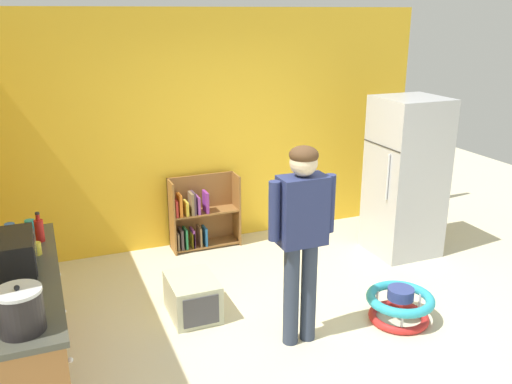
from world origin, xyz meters
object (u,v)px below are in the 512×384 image
at_px(bookshelf, 199,216).
at_px(teal_cup, 30,225).
at_px(microwave, 7,256).
at_px(blue_cup, 10,229).
at_px(pet_carrier, 193,297).
at_px(standing_person, 302,227).
at_px(crock_pot, 20,310).
at_px(banana_bunch, 5,244).
at_px(refrigerator, 406,177).
at_px(yellow_cup, 36,249).
at_px(ketchup_bottle, 39,230).
at_px(kitchen_counter, 19,333).
at_px(baby_walker, 400,305).

distance_m(bookshelf, teal_cup, 2.19).
height_order(microwave, teal_cup, microwave).
distance_m(microwave, blue_cup, 0.79).
height_order(pet_carrier, blue_cup, blue_cup).
height_order(standing_person, teal_cup, standing_person).
bearing_deg(crock_pot, banana_bunch, 95.60).
distance_m(refrigerator, pet_carrier, 2.76).
height_order(bookshelf, microwave, microwave).
xyz_separation_m(standing_person, yellow_cup, (-1.97, 0.54, -0.08)).
distance_m(bookshelf, ketchup_bottle, 2.30).
relative_size(pet_carrier, microwave, 1.15).
bearing_deg(bookshelf, teal_cup, -147.66).
relative_size(refrigerator, banana_bunch, 11.42).
bearing_deg(bookshelf, microwave, -134.78).
bearing_deg(standing_person, microwave, 173.13).
relative_size(bookshelf, standing_person, 0.50).
xyz_separation_m(standing_person, blue_cup, (-2.15, 1.05, -0.08)).
relative_size(ketchup_bottle, teal_cup, 2.59).
distance_m(bookshelf, yellow_cup, 2.48).
distance_m(crock_pot, teal_cup, 1.62).
bearing_deg(teal_cup, blue_cup, -170.43).
height_order(bookshelf, standing_person, standing_person).
distance_m(ketchup_bottle, yellow_cup, 0.27).
height_order(refrigerator, crock_pot, refrigerator).
xyz_separation_m(microwave, ketchup_bottle, (0.22, 0.54, -0.04)).
xyz_separation_m(bookshelf, teal_cup, (-1.79, -1.13, 0.57)).
distance_m(microwave, teal_cup, 0.83).
height_order(standing_person, yellow_cup, standing_person).
relative_size(kitchen_counter, refrigerator, 1.10).
bearing_deg(ketchup_bottle, crock_pot, -95.58).
xyz_separation_m(yellow_cup, blue_cup, (-0.19, 0.50, 0.00)).
bearing_deg(yellow_cup, teal_cup, 94.10).
distance_m(baby_walker, ketchup_bottle, 3.14).
bearing_deg(refrigerator, crock_pot, -155.99).
xyz_separation_m(standing_person, pet_carrier, (-0.72, 0.73, -0.85)).
distance_m(bookshelf, banana_bunch, 2.50).
xyz_separation_m(bookshelf, pet_carrier, (-0.50, -1.47, -0.20)).
height_order(pet_carrier, ketchup_bottle, ketchup_bottle).
height_order(microwave, banana_bunch, microwave).
bearing_deg(teal_cup, bookshelf, 32.34).
xyz_separation_m(baby_walker, yellow_cup, (-2.94, 0.60, 0.79)).
bearing_deg(kitchen_counter, banana_bunch, 95.06).
distance_m(yellow_cup, blue_cup, 0.54).
distance_m(crock_pot, banana_bunch, 1.33).
height_order(baby_walker, teal_cup, teal_cup).
bearing_deg(banana_bunch, pet_carrier, -1.60).
distance_m(standing_person, banana_bunch, 2.32).
distance_m(bookshelf, crock_pot, 3.38).
bearing_deg(crock_pot, microwave, 95.95).
relative_size(ketchup_bottle, blue_cup, 2.59).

